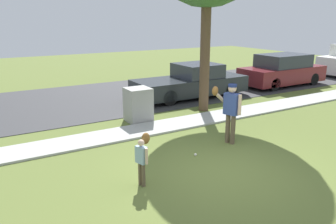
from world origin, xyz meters
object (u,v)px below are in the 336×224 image
at_px(person_adult, 230,107).
at_px(utility_cabinet, 138,105).
at_px(baseball, 195,155).
at_px(parked_pickup_dark, 192,82).
at_px(person_child, 143,154).
at_px(parked_suv_maroon, 282,71).

distance_m(person_adult, utility_cabinet, 3.55).
bearing_deg(utility_cabinet, baseball, -90.98).
xyz_separation_m(utility_cabinet, parked_pickup_dark, (3.68, 2.11, 0.09)).
bearing_deg(parked_pickup_dark, utility_cabinet, 29.81).
bearing_deg(person_child, baseball, 3.02).
height_order(utility_cabinet, parked_suv_maroon, parked_suv_maroon).
relative_size(baseball, parked_suv_maroon, 0.02).
height_order(person_adult, parked_pickup_dark, person_adult).
xyz_separation_m(baseball, parked_suv_maroon, (9.38, 5.45, 0.75)).
distance_m(person_adult, baseball, 1.73).
relative_size(person_child, baseball, 14.78).
bearing_deg(baseball, person_adult, 11.62).
height_order(person_child, parked_suv_maroon, parked_suv_maroon).
relative_size(parked_pickup_dark, parked_suv_maroon, 1.11).
distance_m(person_child, utility_cabinet, 4.63).
bearing_deg(utility_cabinet, parked_pickup_dark, 29.81).
relative_size(utility_cabinet, parked_suv_maroon, 0.25).
relative_size(person_adult, parked_pickup_dark, 0.33).
xyz_separation_m(person_adult, utility_cabinet, (-1.30, 3.27, -0.49)).
bearing_deg(parked_pickup_dark, person_child, 48.47).
height_order(parked_pickup_dark, parked_suv_maroon, parked_suv_maroon).
xyz_separation_m(parked_pickup_dark, parked_suv_maroon, (5.64, -0.20, 0.12)).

